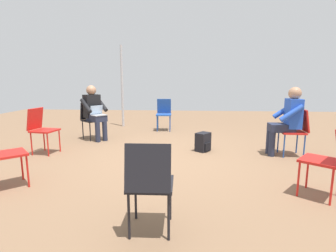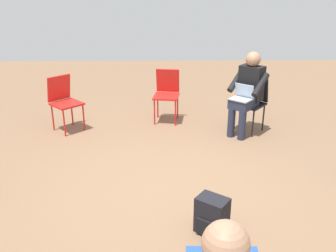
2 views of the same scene
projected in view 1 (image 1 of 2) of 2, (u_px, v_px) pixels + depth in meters
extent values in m
plane|color=brown|center=(165.00, 156.00, 4.73)|extent=(14.38, 14.38, 0.00)
cube|color=black|center=(93.00, 120.00, 6.05)|extent=(0.56, 0.56, 0.03)
cylinder|color=black|center=(104.00, 130.00, 6.09)|extent=(0.02, 0.02, 0.42)
cylinder|color=black|center=(90.00, 132.00, 5.85)|extent=(0.02, 0.02, 0.42)
cylinder|color=black|center=(96.00, 128.00, 6.32)|extent=(0.02, 0.02, 0.42)
cylinder|color=black|center=(83.00, 130.00, 6.09)|extent=(0.02, 0.02, 0.42)
cube|color=black|center=(88.00, 111.00, 6.14)|extent=(0.35, 0.32, 0.40)
cube|color=red|center=(321.00, 161.00, 3.03)|extent=(0.56, 0.56, 0.03)
cylinder|color=red|center=(298.00, 179.00, 3.07)|extent=(0.02, 0.02, 0.42)
cylinder|color=red|center=(307.00, 172.00, 3.31)|extent=(0.02, 0.02, 0.42)
cylinder|color=red|center=(332.00, 187.00, 2.84)|extent=(0.02, 0.02, 0.42)
cube|color=black|center=(151.00, 184.00, 2.35)|extent=(0.41, 0.41, 0.03)
cylinder|color=black|center=(136.00, 199.00, 2.56)|extent=(0.02, 0.02, 0.42)
cylinder|color=black|center=(170.00, 199.00, 2.55)|extent=(0.02, 0.02, 0.42)
cylinder|color=black|center=(129.00, 216.00, 2.23)|extent=(0.02, 0.02, 0.42)
cylinder|color=black|center=(169.00, 217.00, 2.21)|extent=(0.02, 0.02, 0.42)
cube|color=black|center=(148.00, 168.00, 2.13)|extent=(0.10, 0.38, 0.40)
cube|color=red|center=(292.00, 132.00, 4.71)|extent=(0.41, 0.41, 0.03)
cylinder|color=#1E4799|center=(284.00, 146.00, 4.60)|extent=(0.02, 0.02, 0.42)
cylinder|color=#1E4799|center=(278.00, 142.00, 4.93)|extent=(0.02, 0.02, 0.42)
cylinder|color=#1E4799|center=(304.00, 147.00, 4.56)|extent=(0.02, 0.02, 0.42)
cylinder|color=#1E4799|center=(297.00, 142.00, 4.90)|extent=(0.02, 0.02, 0.42)
cube|color=red|center=(304.00, 120.00, 4.65)|extent=(0.38, 0.10, 0.40)
cube|color=#1E4799|center=(164.00, 115.00, 7.07)|extent=(0.42, 0.42, 0.03)
cylinder|color=#1E4799|center=(170.00, 124.00, 6.93)|extent=(0.02, 0.02, 0.42)
cylinder|color=#1E4799|center=(157.00, 124.00, 6.94)|extent=(0.02, 0.02, 0.42)
cylinder|color=#1E4799|center=(170.00, 122.00, 7.27)|extent=(0.02, 0.02, 0.42)
cylinder|color=#1E4799|center=(158.00, 122.00, 7.28)|extent=(0.02, 0.02, 0.42)
cube|color=#1E4799|center=(164.00, 106.00, 7.22)|extent=(0.11, 0.38, 0.40)
cube|color=red|center=(45.00, 131.00, 4.84)|extent=(0.45, 0.45, 0.03)
cylinder|color=red|center=(60.00, 141.00, 5.00)|extent=(0.02, 0.02, 0.42)
cylinder|color=red|center=(48.00, 145.00, 4.68)|extent=(0.02, 0.02, 0.42)
cylinder|color=red|center=(44.00, 140.00, 5.08)|extent=(0.02, 0.02, 0.42)
cylinder|color=red|center=(32.00, 144.00, 4.75)|extent=(0.02, 0.02, 0.42)
cube|color=red|center=(35.00, 119.00, 4.84)|extent=(0.39, 0.15, 0.40)
cube|color=red|center=(8.00, 154.00, 3.31)|extent=(0.57, 0.57, 0.03)
cylinder|color=red|center=(22.00, 165.00, 3.58)|extent=(0.02, 0.02, 0.42)
cylinder|color=red|center=(28.00, 171.00, 3.33)|extent=(0.02, 0.02, 0.42)
cylinder|color=#23283D|center=(105.00, 131.00, 5.90)|extent=(0.11, 0.11, 0.45)
cylinder|color=#23283D|center=(98.00, 132.00, 5.77)|extent=(0.11, 0.11, 0.45)
cube|color=#23283D|center=(97.00, 118.00, 5.90)|extent=(0.50, 0.51, 0.14)
cube|color=black|center=(92.00, 106.00, 5.99)|extent=(0.40, 0.39, 0.52)
sphere|color=#A87A5B|center=(91.00, 90.00, 5.93)|extent=(0.22, 0.22, 0.22)
cylinder|color=black|center=(102.00, 105.00, 6.05)|extent=(0.33, 0.36, 0.31)
cylinder|color=black|center=(86.00, 106.00, 5.78)|extent=(0.33, 0.36, 0.31)
cube|color=#9EA0A5|center=(99.00, 115.00, 5.81)|extent=(0.37, 0.36, 0.02)
cube|color=#B2D1F2|center=(96.00, 110.00, 5.87)|extent=(0.26, 0.23, 0.20)
cylinder|color=#23283D|center=(272.00, 144.00, 4.69)|extent=(0.11, 0.11, 0.45)
cylinder|color=#23283D|center=(269.00, 142.00, 4.87)|extent=(0.11, 0.11, 0.45)
cube|color=#23283D|center=(281.00, 128.00, 4.72)|extent=(0.31, 0.43, 0.14)
cube|color=blue|center=(293.00, 113.00, 4.65)|extent=(0.35, 0.23, 0.52)
sphere|color=#A87A5B|center=(295.00, 93.00, 4.59)|extent=(0.22, 0.22, 0.22)
cylinder|color=blue|center=(292.00, 113.00, 4.46)|extent=(0.10, 0.40, 0.31)
cylinder|color=blue|center=(284.00, 111.00, 4.85)|extent=(0.10, 0.40, 0.31)
cube|color=black|center=(203.00, 142.00, 5.05)|extent=(0.34, 0.33, 0.36)
cube|color=black|center=(203.00, 146.00, 5.06)|extent=(0.31, 0.32, 0.16)
cylinder|color=#B2B2B7|center=(122.00, 86.00, 7.61)|extent=(0.07, 0.07, 2.34)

